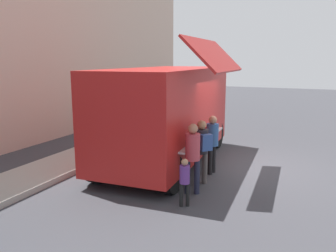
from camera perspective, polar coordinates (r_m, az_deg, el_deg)
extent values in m
plane|color=#38383D|center=(10.44, 13.41, -6.62)|extent=(60.00, 60.00, 0.00)
cube|color=#B31C1A|center=(10.30, -0.24, 2.47)|extent=(6.10, 2.61, 2.56)
cube|color=#B31C1A|center=(9.14, 7.84, 11.60)|extent=(3.34, 1.05, 0.87)
cube|color=black|center=(9.34, 4.74, 3.45)|extent=(3.13, 0.25, 1.15)
cube|color=#B7B7BC|center=(9.45, 5.90, -2.09)|extent=(3.31, 0.51, 0.05)
cylinder|color=orange|center=(8.22, 3.99, -3.06)|extent=(0.06, 0.06, 0.23)
cylinder|color=white|center=(8.49, 3.81, -2.75)|extent=(0.08, 0.08, 0.18)
cylinder|color=silver|center=(8.70, 4.23, -2.28)|extent=(0.07, 0.07, 0.22)
cylinder|color=green|center=(8.93, 5.01, -1.95)|extent=(0.07, 0.07, 0.22)
cylinder|color=orange|center=(9.14, 5.83, -1.61)|extent=(0.07, 0.07, 0.24)
cylinder|color=silver|center=(9.42, 6.08, -1.31)|extent=(0.08, 0.08, 0.21)
cylinder|color=red|center=(9.65, 6.22, -1.06)|extent=(0.06, 0.06, 0.20)
cylinder|color=red|center=(9.93, 6.37, -0.71)|extent=(0.08, 0.08, 0.21)
cylinder|color=orange|center=(10.13, 7.04, -0.53)|extent=(0.07, 0.07, 0.19)
cylinder|color=black|center=(10.38, 7.67, -0.24)|extent=(0.08, 0.08, 0.20)
cylinder|color=black|center=(10.61, 7.78, 0.04)|extent=(0.07, 0.07, 0.21)
cube|color=black|center=(13.02, 4.51, 6.27)|extent=(0.18, 1.98, 1.12)
cylinder|color=black|center=(12.97, -0.71, -0.81)|extent=(0.90, 0.28, 0.90)
cylinder|color=black|center=(12.38, 8.03, -1.50)|extent=(0.90, 0.28, 0.90)
cylinder|color=black|center=(9.00, -11.70, -6.40)|extent=(0.90, 0.28, 0.90)
cylinder|color=black|center=(8.13, 0.54, -8.09)|extent=(0.90, 0.28, 0.90)
cylinder|color=#2B5F39|center=(15.24, -1.62, 0.91)|extent=(0.60, 0.60, 0.87)
cylinder|color=black|center=(9.47, 7.01, -5.70)|extent=(0.13, 0.13, 0.80)
cylinder|color=black|center=(9.65, 7.58, -5.39)|extent=(0.13, 0.13, 0.80)
cylinder|color=#2C4F86|center=(9.39, 7.40, -1.45)|extent=(0.33, 0.33, 0.60)
sphere|color=#A26F54|center=(9.31, 7.46, 1.03)|extent=(0.22, 0.22, 0.22)
cylinder|color=#4E4645|center=(8.70, 4.86, -7.14)|extent=(0.13, 0.13, 0.81)
cylinder|color=#4E4645|center=(8.80, 6.14, -6.97)|extent=(0.13, 0.13, 0.81)
cylinder|color=#252229|center=(8.56, 5.59, -2.55)|extent=(0.33, 0.33, 0.61)
sphere|color=#A0714E|center=(8.47, 5.64, 0.19)|extent=(0.23, 0.23, 0.23)
cube|color=#2C498A|center=(8.33, 6.36, -2.73)|extent=(0.32, 0.32, 0.39)
cylinder|color=#202238|center=(8.11, 3.26, -8.43)|extent=(0.13, 0.13, 0.82)
cylinder|color=#202238|center=(8.12, 4.83, -8.42)|extent=(0.13, 0.13, 0.82)
cylinder|color=#AA3A44|center=(7.91, 4.12, -3.48)|extent=(0.34, 0.34, 0.62)
sphere|color=#A46C52|center=(7.81, 4.16, -0.44)|extent=(0.23, 0.23, 0.23)
cylinder|color=black|center=(7.47, 2.21, -11.39)|extent=(0.08, 0.08, 0.52)
cylinder|color=black|center=(7.50, 3.29, -11.34)|extent=(0.08, 0.08, 0.52)
cylinder|color=#572D77|center=(7.32, 2.78, -8.05)|extent=(0.22, 0.22, 0.39)
sphere|color=#A07454|center=(7.24, 2.80, -6.02)|extent=(0.15, 0.15, 0.15)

